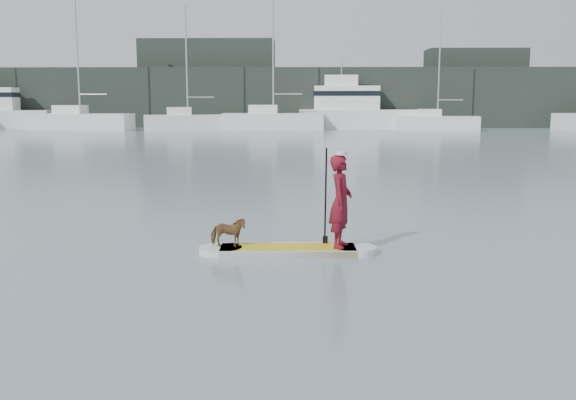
{
  "coord_description": "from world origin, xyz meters",
  "views": [
    {
      "loc": [
        -0.26,
        -14.67,
        2.82
      ],
      "look_at": [
        -0.48,
        -3.07,
        1.0
      ],
      "focal_mm": 40.0,
      "sensor_mm": 36.0,
      "label": 1
    }
  ],
  "objects_px": {
    "motor_yacht_a": "(353,109)",
    "sailboat_b": "(80,120)",
    "sailboat_d": "(273,120)",
    "paddleboard": "(288,250)",
    "sailboat_c": "(187,121)",
    "sailboat_e": "(437,122)",
    "paddler": "(341,201)",
    "dog": "(228,232)"
  },
  "relations": [
    {
      "from": "paddleboard",
      "to": "sailboat_c",
      "type": "height_order",
      "value": "sailboat_c"
    },
    {
      "from": "motor_yacht_a",
      "to": "sailboat_b",
      "type": "bearing_deg",
      "value": -167.37
    },
    {
      "from": "sailboat_c",
      "to": "motor_yacht_a",
      "type": "relative_size",
      "value": 0.98
    },
    {
      "from": "paddler",
      "to": "sailboat_d",
      "type": "xyz_separation_m",
      "value": [
        -3.31,
        48.21,
        0.01
      ]
    },
    {
      "from": "paddleboard",
      "to": "dog",
      "type": "relative_size",
      "value": 5.03
    },
    {
      "from": "sailboat_d",
      "to": "sailboat_e",
      "type": "height_order",
      "value": "sailboat_d"
    },
    {
      "from": "motor_yacht_a",
      "to": "sailboat_c",
      "type": "bearing_deg",
      "value": -163.16
    },
    {
      "from": "sailboat_b",
      "to": "sailboat_e",
      "type": "bearing_deg",
      "value": 6.81
    },
    {
      "from": "paddler",
      "to": "dog",
      "type": "distance_m",
      "value": 2.16
    },
    {
      "from": "sailboat_e",
      "to": "sailboat_c",
      "type": "bearing_deg",
      "value": -172.52
    },
    {
      "from": "paddler",
      "to": "sailboat_e",
      "type": "height_order",
      "value": "sailboat_e"
    },
    {
      "from": "sailboat_b",
      "to": "sailboat_e",
      "type": "relative_size",
      "value": 1.3
    },
    {
      "from": "sailboat_d",
      "to": "motor_yacht_a",
      "type": "xyz_separation_m",
      "value": [
        7.72,
        3.05,
        0.93
      ]
    },
    {
      "from": "paddleboard",
      "to": "motor_yacht_a",
      "type": "height_order",
      "value": "motor_yacht_a"
    },
    {
      "from": "sailboat_b",
      "to": "paddleboard",
      "type": "bearing_deg",
      "value": -61.34
    },
    {
      "from": "sailboat_b",
      "to": "sailboat_d",
      "type": "distance_m",
      "value": 17.75
    },
    {
      "from": "dog",
      "to": "motor_yacht_a",
      "type": "distance_m",
      "value": 51.75
    },
    {
      "from": "sailboat_b",
      "to": "sailboat_e",
      "type": "xyz_separation_m",
      "value": [
        32.86,
        0.62,
        -0.2
      ]
    },
    {
      "from": "dog",
      "to": "motor_yacht_a",
      "type": "height_order",
      "value": "motor_yacht_a"
    },
    {
      "from": "paddleboard",
      "to": "sailboat_b",
      "type": "relative_size",
      "value": 0.24
    },
    {
      "from": "sailboat_b",
      "to": "sailboat_e",
      "type": "distance_m",
      "value": 32.87
    },
    {
      "from": "paddler",
      "to": "sailboat_d",
      "type": "height_order",
      "value": "sailboat_d"
    },
    {
      "from": "paddleboard",
      "to": "sailboat_d",
      "type": "height_order",
      "value": "sailboat_d"
    },
    {
      "from": "paddleboard",
      "to": "sailboat_e",
      "type": "xyz_separation_m",
      "value": [
        12.79,
        48.02,
        0.71
      ]
    },
    {
      "from": "paddler",
      "to": "sailboat_d",
      "type": "distance_m",
      "value": 48.32
    },
    {
      "from": "paddler",
      "to": "sailboat_e",
      "type": "xyz_separation_m",
      "value": [
        11.83,
        48.0,
        -0.2
      ]
    },
    {
      "from": "paddler",
      "to": "motor_yacht_a",
      "type": "xyz_separation_m",
      "value": [
        4.41,
        51.26,
        0.93
      ]
    },
    {
      "from": "motor_yacht_a",
      "to": "paddleboard",
      "type": "bearing_deg",
      "value": -92.04
    },
    {
      "from": "sailboat_b",
      "to": "sailboat_d",
      "type": "relative_size",
      "value": 1.02
    },
    {
      "from": "sailboat_d",
      "to": "sailboat_e",
      "type": "distance_m",
      "value": 15.14
    },
    {
      "from": "paddler",
      "to": "motor_yacht_a",
      "type": "relative_size",
      "value": 0.15
    },
    {
      "from": "sailboat_b",
      "to": "sailboat_c",
      "type": "relative_size",
      "value": 1.24
    },
    {
      "from": "sailboat_c",
      "to": "sailboat_d",
      "type": "relative_size",
      "value": 0.83
    },
    {
      "from": "paddler",
      "to": "sailboat_b",
      "type": "height_order",
      "value": "sailboat_b"
    },
    {
      "from": "paddleboard",
      "to": "sailboat_d",
      "type": "relative_size",
      "value": 0.24
    },
    {
      "from": "sailboat_c",
      "to": "motor_yacht_a",
      "type": "distance_m",
      "value": 16.02
    },
    {
      "from": "dog",
      "to": "sailboat_d",
      "type": "distance_m",
      "value": 48.29
    },
    {
      "from": "sailboat_c",
      "to": "sailboat_d",
      "type": "distance_m",
      "value": 7.88
    },
    {
      "from": "paddler",
      "to": "sailboat_c",
      "type": "bearing_deg",
      "value": 25.81
    },
    {
      "from": "dog",
      "to": "sailboat_b",
      "type": "height_order",
      "value": "sailboat_b"
    },
    {
      "from": "paddler",
      "to": "motor_yacht_a",
      "type": "distance_m",
      "value": 51.45
    },
    {
      "from": "dog",
      "to": "motor_yacht_a",
      "type": "bearing_deg",
      "value": -8.29
    }
  ]
}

